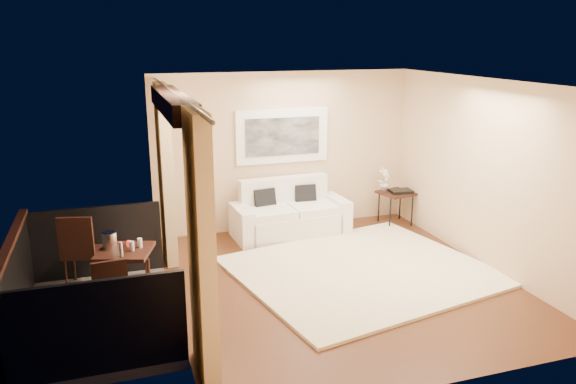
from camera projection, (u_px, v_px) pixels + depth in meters
name	position (u px, v px, depth m)	size (l,w,h in m)	color
floor	(339.00, 282.00, 7.71)	(5.00, 5.00, 0.00)	#522C18
room_shell	(172.00, 103.00, 6.40)	(5.00, 6.40, 5.00)	white
balcony	(83.00, 304.00, 6.68)	(1.81, 2.60, 1.17)	#605B56
curtains	(180.00, 202.00, 6.72)	(0.16, 4.80, 2.64)	#DBBD87
artwork	(282.00, 136.00, 9.52)	(1.62, 0.07, 0.92)	white
rug	(363.00, 270.00, 8.03)	(3.39, 2.96, 0.04)	#FEF2CC
sofa	(289.00, 215.00, 9.52)	(1.99, 0.95, 0.93)	white
side_table	(396.00, 195.00, 9.98)	(0.64, 0.64, 0.59)	black
tray	(401.00, 191.00, 9.92)	(0.38, 0.28, 0.05)	black
orchid	(384.00, 179.00, 9.96)	(0.23, 0.16, 0.44)	white
bistro_table	(125.00, 256.00, 6.88)	(0.79, 0.79, 0.74)	black
balcony_chair_far	(79.00, 246.00, 7.34)	(0.54, 0.54, 1.03)	black
balcony_chair_near	(112.00, 296.00, 6.14)	(0.42, 0.42, 0.89)	black
ice_bucket	(109.00, 240.00, 6.89)	(0.18, 0.18, 0.20)	white
candle	(129.00, 244.00, 6.96)	(0.06, 0.06, 0.07)	red
vase	(121.00, 249.00, 6.62)	(0.04, 0.04, 0.18)	white
glass_a	(132.00, 246.00, 6.81)	(0.06, 0.06, 0.12)	silver
glass_b	(140.00, 243.00, 6.91)	(0.06, 0.06, 0.12)	white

